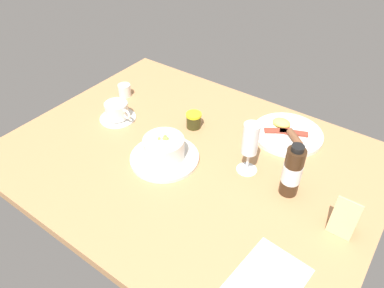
% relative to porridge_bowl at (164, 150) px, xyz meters
% --- Properties ---
extents(ground_plane, '(1.10, 0.84, 0.03)m').
position_rel_porridge_bowl_xyz_m(ground_plane, '(0.05, 0.05, -0.05)').
color(ground_plane, '#B27F51').
extents(porridge_bowl, '(0.21, 0.21, 0.08)m').
position_rel_porridge_bowl_xyz_m(porridge_bowl, '(0.00, 0.00, 0.00)').
color(porridge_bowl, silver).
rests_on(porridge_bowl, ground_plane).
extents(cutlery_setting, '(0.15, 0.21, 0.01)m').
position_rel_porridge_bowl_xyz_m(cutlery_setting, '(0.43, -0.18, -0.03)').
color(cutlery_setting, silver).
rests_on(cutlery_setting, ground_plane).
extents(coffee_cup, '(0.13, 0.12, 0.06)m').
position_rel_porridge_bowl_xyz_m(coffee_cup, '(-0.26, 0.07, -0.01)').
color(coffee_cup, silver).
rests_on(coffee_cup, ground_plane).
extents(creamer_jug, '(0.05, 0.05, 0.05)m').
position_rel_porridge_bowl_xyz_m(creamer_jug, '(-0.35, 0.19, -0.01)').
color(creamer_jug, silver).
rests_on(creamer_jug, ground_plane).
extents(wine_glass, '(0.06, 0.06, 0.16)m').
position_rel_porridge_bowl_xyz_m(wine_glass, '(0.22, 0.10, 0.07)').
color(wine_glass, white).
rests_on(wine_glass, ground_plane).
extents(jam_jar, '(0.05, 0.05, 0.05)m').
position_rel_porridge_bowl_xyz_m(jam_jar, '(-0.03, 0.19, -0.01)').
color(jam_jar, '#333114').
rests_on(jam_jar, ground_plane).
extents(sauce_bottle_brown, '(0.05, 0.05, 0.16)m').
position_rel_porridge_bowl_xyz_m(sauce_bottle_brown, '(0.36, 0.09, 0.04)').
color(sauce_bottle_brown, '#382314').
rests_on(sauce_bottle_brown, ground_plane).
extents(breakfast_plate, '(0.23, 0.23, 0.04)m').
position_rel_porridge_bowl_xyz_m(breakfast_plate, '(0.25, 0.32, -0.03)').
color(breakfast_plate, silver).
rests_on(breakfast_plate, ground_plane).
extents(menu_card, '(0.06, 0.06, 0.10)m').
position_rel_porridge_bowl_xyz_m(menu_card, '(0.51, 0.06, 0.01)').
color(menu_card, '#D7B679').
rests_on(menu_card, ground_plane).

